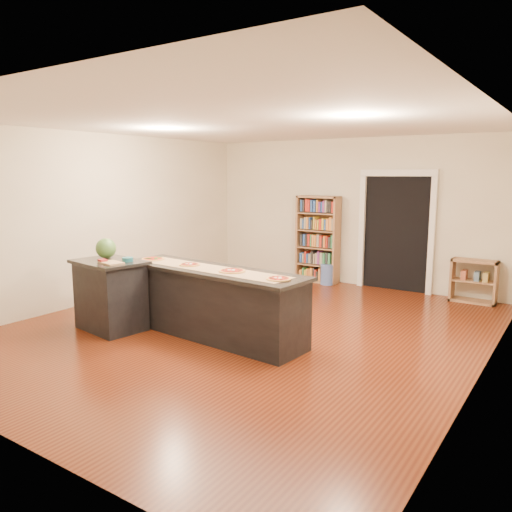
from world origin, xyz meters
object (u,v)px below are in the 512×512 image
Objects in this scene: kitchen_island at (212,302)px; side_counter at (111,295)px; watermelon at (106,248)px; waste_bin at (327,274)px; bookshelf at (318,239)px; low_shelf at (474,281)px.

kitchen_island is 1.45m from side_counter.
watermelon reaches higher than kitchen_island.
side_counter is at bearing -106.38° from waste_bin.
kitchen_island is at bearing 30.46° from side_counter.
waste_bin is at bearing 82.07° from side_counter.
bookshelf is at bearing 74.87° from watermelon.
kitchen_island is 9.86× the size of watermelon.
side_counter is 0.57× the size of bookshelf.
side_counter reaches higher than waste_bin.
kitchen_island is 1.62× the size of bookshelf.
kitchen_island reaches higher than waste_bin.
waste_bin is at bearing 70.87° from watermelon.
kitchen_island is at bearing 15.80° from watermelon.
watermelon is at bearing -105.13° from bookshelf.
low_shelf is at bearing -0.07° from bookshelf.
low_shelf is at bearing 56.76° from side_counter.
bookshelf is at bearing 157.64° from waste_bin.
side_counter reaches higher than low_shelf.
low_shelf is 2.64m from waste_bin.
side_counter is 0.66m from watermelon.
kitchen_island is 3.83× the size of low_shelf.
side_counter is (-1.34, -0.54, 0.03)m from kitchen_island.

